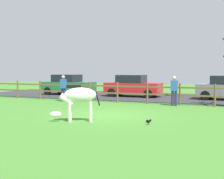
{
  "coord_description": "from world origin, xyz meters",
  "views": [
    {
      "loc": [
        5.48,
        -12.64,
        2.01
      ],
      "look_at": [
        -0.33,
        1.16,
        1.05
      ],
      "focal_mm": 50.36,
      "sensor_mm": 36.0,
      "label": 1
    }
  ],
  "objects_px": {
    "zebra": "(78,98)",
    "visitor_left_of_tree": "(63,87)",
    "parked_car_green": "(68,84)",
    "parked_car_red": "(133,86)",
    "visitor_right_of_tree": "(174,89)",
    "crow_on_grass": "(148,121)"
  },
  "relations": [
    {
      "from": "zebra",
      "to": "parked_car_red",
      "type": "relative_size",
      "value": 0.45
    },
    {
      "from": "zebra",
      "to": "visitor_left_of_tree",
      "type": "height_order",
      "value": "visitor_left_of_tree"
    },
    {
      "from": "zebra",
      "to": "parked_car_red",
      "type": "bearing_deg",
      "value": 98.02
    },
    {
      "from": "crow_on_grass",
      "to": "parked_car_red",
      "type": "bearing_deg",
      "value": 111.92
    },
    {
      "from": "zebra",
      "to": "visitor_right_of_tree",
      "type": "height_order",
      "value": "visitor_right_of_tree"
    },
    {
      "from": "zebra",
      "to": "crow_on_grass",
      "type": "bearing_deg",
      "value": 7.77
    },
    {
      "from": "zebra",
      "to": "parked_car_green",
      "type": "relative_size",
      "value": 0.44
    },
    {
      "from": "parked_car_red",
      "to": "visitor_left_of_tree",
      "type": "distance_m",
      "value": 5.47
    },
    {
      "from": "crow_on_grass",
      "to": "visitor_right_of_tree",
      "type": "xyz_separation_m",
      "value": [
        -0.36,
        6.26,
        0.78
      ]
    },
    {
      "from": "zebra",
      "to": "parked_car_red",
      "type": "xyz_separation_m",
      "value": [
        -1.54,
        10.89,
        -0.08
      ]
    },
    {
      "from": "parked_car_red",
      "to": "parked_car_green",
      "type": "relative_size",
      "value": 0.99
    },
    {
      "from": "parked_car_green",
      "to": "visitor_left_of_tree",
      "type": "distance_m",
      "value": 4.7
    },
    {
      "from": "visitor_left_of_tree",
      "to": "visitor_right_of_tree",
      "type": "height_order",
      "value": "same"
    },
    {
      "from": "visitor_right_of_tree",
      "to": "parked_car_green",
      "type": "bearing_deg",
      "value": 156.73
    },
    {
      "from": "parked_car_green",
      "to": "visitor_right_of_tree",
      "type": "height_order",
      "value": "visitor_right_of_tree"
    },
    {
      "from": "crow_on_grass",
      "to": "parked_car_green",
      "type": "relative_size",
      "value": 0.05
    },
    {
      "from": "parked_car_green",
      "to": "visitor_left_of_tree",
      "type": "relative_size",
      "value": 2.46
    },
    {
      "from": "zebra",
      "to": "parked_car_red",
      "type": "height_order",
      "value": "parked_car_red"
    },
    {
      "from": "visitor_right_of_tree",
      "to": "zebra",
      "type": "bearing_deg",
      "value": -109.45
    },
    {
      "from": "parked_car_green",
      "to": "visitor_right_of_tree",
      "type": "distance_m",
      "value": 9.84
    },
    {
      "from": "crow_on_grass",
      "to": "visitor_left_of_tree",
      "type": "height_order",
      "value": "visitor_left_of_tree"
    },
    {
      "from": "parked_car_red",
      "to": "visitor_right_of_tree",
      "type": "relative_size",
      "value": 2.44
    }
  ]
}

